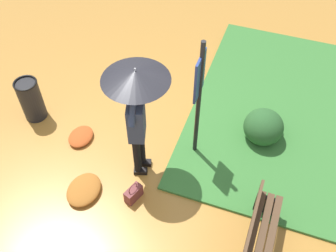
{
  "coord_description": "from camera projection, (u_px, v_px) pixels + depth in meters",
  "views": [
    {
      "loc": [
        -3.62,
        -1.81,
        5.31
      ],
      "look_at": [
        0.07,
        -0.5,
        0.85
      ],
      "focal_mm": 41.26,
      "sensor_mm": 36.0,
      "label": 1
    }
  ],
  "objects": [
    {
      "name": "shrub_cluster",
      "position": [
        265.0,
        126.0,
        6.67
      ],
      "size": [
        0.75,
        0.68,
        0.62
      ],
      "color": "#285628",
      "rests_on": "ground_plane"
    },
    {
      "name": "info_sign_post",
      "position": [
        199.0,
        90.0,
        5.6
      ],
      "size": [
        0.44,
        0.07,
        2.3
      ],
      "color": "black",
      "rests_on": "ground_plane"
    },
    {
      "name": "person_with_umbrella",
      "position": [
        136.0,
        98.0,
        5.34
      ],
      "size": [
        0.96,
        0.96,
        2.04
      ],
      "color": "black",
      "rests_on": "ground_plane"
    },
    {
      "name": "grass_verge",
      "position": [
        303.0,
        115.0,
        7.2
      ],
      "size": [
        4.8,
        4.0,
        0.05
      ],
      "color": "#387533",
      "rests_on": "ground_plane"
    },
    {
      "name": "ground_plane",
      "position": [
        139.0,
        154.0,
        6.64
      ],
      "size": [
        18.0,
        18.0,
        0.0
      ],
      "primitive_type": "plane",
      "color": "#B27A33"
    },
    {
      "name": "park_bench",
      "position": [
        258.0,
        238.0,
        5.2
      ],
      "size": [
        1.4,
        0.39,
        0.75
      ],
      "color": "black",
      "rests_on": "ground_plane"
    },
    {
      "name": "trash_bin",
      "position": [
        31.0,
        99.0,
        6.92
      ],
      "size": [
        0.42,
        0.42,
        0.83
      ],
      "color": "black",
      "rests_on": "ground_plane"
    },
    {
      "name": "leaf_pile_near_person",
      "position": [
        81.0,
        136.0,
        6.82
      ],
      "size": [
        0.51,
        0.41,
        0.11
      ],
      "color": "#B74C1E",
      "rests_on": "ground_plane"
    },
    {
      "name": "handbag",
      "position": [
        133.0,
        194.0,
        5.97
      ],
      "size": [
        0.33,
        0.23,
        0.37
      ],
      "color": "brown",
      "rests_on": "ground_plane"
    },
    {
      "name": "leaf_pile_far_path",
      "position": [
        84.0,
        190.0,
        6.09
      ],
      "size": [
        0.64,
        0.51,
        0.14
      ],
      "color": "#A86023",
      "rests_on": "ground_plane"
    }
  ]
}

